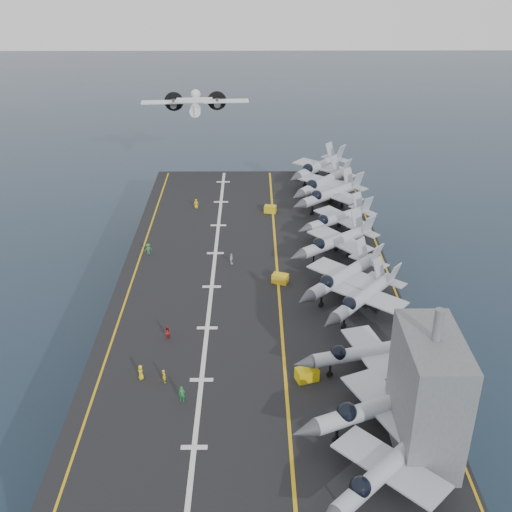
{
  "coord_description": "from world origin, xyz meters",
  "views": [
    {
      "loc": [
        -0.55,
        -74.96,
        53.48
      ],
      "look_at": [
        0.0,
        4.0,
        13.0
      ],
      "focal_mm": 45.0,
      "sensor_mm": 36.0,
      "label": 1
    }
  ],
  "objects_px": {
    "island_superstructure": "(429,382)",
    "tow_cart_a": "(307,374)",
    "fighter_jet_0": "(385,469)",
    "transport_plane": "(196,108)"
  },
  "relations": [
    {
      "from": "fighter_jet_0",
      "to": "tow_cart_a",
      "type": "distance_m",
      "value": 16.38
    },
    {
      "from": "fighter_jet_0",
      "to": "transport_plane",
      "type": "relative_size",
      "value": 0.83
    },
    {
      "from": "fighter_jet_0",
      "to": "transport_plane",
      "type": "xyz_separation_m",
      "value": [
        -22.1,
        85.9,
        8.9
      ]
    },
    {
      "from": "island_superstructure",
      "to": "transport_plane",
      "type": "distance_m",
      "value": 84.91
    },
    {
      "from": "island_superstructure",
      "to": "tow_cart_a",
      "type": "bearing_deg",
      "value": 134.17
    },
    {
      "from": "island_superstructure",
      "to": "fighter_jet_0",
      "type": "distance_m",
      "value": 8.49
    },
    {
      "from": "fighter_jet_0",
      "to": "transport_plane",
      "type": "distance_m",
      "value": 89.15
    },
    {
      "from": "fighter_jet_0",
      "to": "transport_plane",
      "type": "height_order",
      "value": "transport_plane"
    },
    {
      "from": "tow_cart_a",
      "to": "transport_plane",
      "type": "xyz_separation_m",
      "value": [
        -16.85,
        70.52,
        10.88
      ]
    },
    {
      "from": "island_superstructure",
      "to": "tow_cart_a",
      "type": "distance_m",
      "value": 15.54
    }
  ]
}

